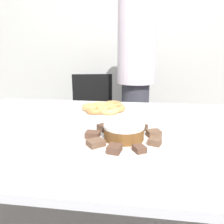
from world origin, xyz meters
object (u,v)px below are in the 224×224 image
Objects in this scene: frosted_cake at (124,131)px; plate_donuts at (104,111)px; person_standing at (136,76)px; plate_cake at (124,140)px; office_chair_left at (93,124)px.

plate_donuts is at bearing 109.70° from frosted_cake.
person_standing reaches higher than plate_donuts.
plate_cake is 1.02× the size of plate_donuts.
plate_donuts is (-0.17, -0.67, -0.14)m from person_standing.
plate_donuts is 0.46m from frosted_cake.
office_chair_left is at bearing 107.92° from plate_donuts.
person_standing reaches higher than plate_cake.
person_standing is 1.11m from frosted_cake.
plate_cake is 2.16× the size of frosted_cake.
office_chair_left is at bearing 108.58° from plate_cake.
plate_cake is at bearing -90.72° from person_standing.
plate_donuts is at bearing -104.10° from person_standing.
frosted_cake is (0.39, -1.17, 0.38)m from office_chair_left.
frosted_cake reaches higher than plate_donuts.
person_standing is 1.90× the size of office_chair_left.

